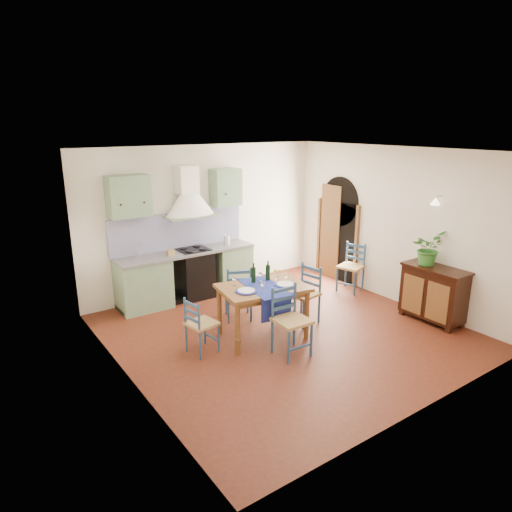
# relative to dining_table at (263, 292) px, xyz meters

# --- Properties ---
(floor) EXTENTS (5.00, 5.00, 0.00)m
(floor) POSITION_rel_dining_table_xyz_m (0.37, -0.08, -0.73)
(floor) COLOR #411A0D
(floor) RESTS_ON ground
(back_wall) EXTENTS (5.00, 0.96, 2.80)m
(back_wall) POSITION_rel_dining_table_xyz_m (-0.09, 2.21, 0.32)
(back_wall) COLOR silver
(back_wall) RESTS_ON ground
(right_wall) EXTENTS (0.26, 5.00, 2.80)m
(right_wall) POSITION_rel_dining_table_xyz_m (2.87, 0.20, 0.61)
(right_wall) COLOR silver
(right_wall) RESTS_ON ground
(left_wall) EXTENTS (0.04, 5.00, 2.80)m
(left_wall) POSITION_rel_dining_table_xyz_m (-2.13, -0.08, 0.67)
(left_wall) COLOR silver
(left_wall) RESTS_ON ground
(ceiling) EXTENTS (5.00, 5.00, 0.01)m
(ceiling) POSITION_rel_dining_table_xyz_m (0.37, -0.08, 2.08)
(ceiling) COLOR silver
(ceiling) RESTS_ON back_wall
(dining_table) EXTENTS (1.41, 1.10, 1.14)m
(dining_table) POSITION_rel_dining_table_xyz_m (0.00, 0.00, 0.00)
(dining_table) COLOR brown
(dining_table) RESTS_ON ground
(chair_near) EXTENTS (0.48, 0.48, 0.99)m
(chair_near) POSITION_rel_dining_table_xyz_m (-0.00, -0.66, -0.21)
(chair_near) COLOR navy
(chair_near) RESTS_ON ground
(chair_far) EXTENTS (0.58, 0.58, 0.93)m
(chair_far) POSITION_rel_dining_table_xyz_m (0.05, 0.77, -0.24)
(chair_far) COLOR navy
(chair_far) RESTS_ON ground
(chair_left) EXTENTS (0.44, 0.44, 0.83)m
(chair_left) POSITION_rel_dining_table_xyz_m (-1.03, 0.10, -0.30)
(chair_left) COLOR navy
(chair_left) RESTS_ON ground
(chair_right) EXTENTS (0.51, 0.51, 0.96)m
(chair_right) POSITION_rel_dining_table_xyz_m (0.87, 0.05, -0.23)
(chair_right) COLOR navy
(chair_right) RESTS_ON ground
(chair_spare) EXTENTS (0.55, 0.55, 0.93)m
(chair_spare) POSITION_rel_dining_table_xyz_m (2.61, 0.66, -0.24)
(chair_spare) COLOR navy
(chair_spare) RESTS_ON ground
(sideboard) EXTENTS (0.50, 1.05, 0.94)m
(sideboard) POSITION_rel_dining_table_xyz_m (2.63, -1.14, -0.22)
(sideboard) COLOR black
(sideboard) RESTS_ON ground
(potted_plant) EXTENTS (0.60, 0.55, 0.57)m
(potted_plant) POSITION_rel_dining_table_xyz_m (2.63, -0.95, 0.49)
(potted_plant) COLOR #2F7029
(potted_plant) RESTS_ON sideboard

